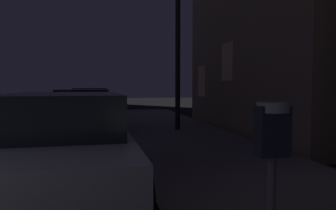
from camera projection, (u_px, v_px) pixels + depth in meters
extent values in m
cube|color=#232838|center=(272.00, 131.00, 1.90)|extent=(0.19, 0.11, 0.30)
cylinder|color=#999EA5|center=(273.00, 107.00, 1.89)|extent=(0.19, 0.19, 0.06)
cube|color=black|center=(264.00, 124.00, 1.89)|extent=(0.01, 0.08, 0.11)
cube|color=#B7B7BF|center=(65.00, 154.00, 4.60)|extent=(1.86, 4.46, 0.64)
cube|color=#1E2328|center=(64.00, 113.00, 4.58)|extent=(1.61, 2.40, 0.56)
cylinder|color=black|center=(19.00, 154.00, 5.75)|extent=(0.23, 0.66, 0.66)
cylinder|color=black|center=(120.00, 149.00, 6.15)|extent=(0.23, 0.66, 0.66)
cylinder|color=black|center=(140.00, 198.00, 3.48)|extent=(0.23, 0.66, 0.66)
cube|color=#19592D|center=(85.00, 116.00, 10.45)|extent=(1.90, 4.56, 0.64)
cube|color=#1E2328|center=(84.00, 98.00, 10.25)|extent=(1.61, 2.21, 0.56)
cylinder|color=black|center=(63.00, 119.00, 11.69)|extent=(0.24, 0.67, 0.66)
cylinder|color=black|center=(113.00, 118.00, 11.99)|extent=(0.24, 0.67, 0.66)
cylinder|color=black|center=(48.00, 129.00, 8.94)|extent=(0.24, 0.67, 0.66)
cylinder|color=black|center=(113.00, 128.00, 9.24)|extent=(0.24, 0.67, 0.66)
cube|color=silver|center=(91.00, 105.00, 16.49)|extent=(2.05, 4.57, 0.64)
cube|color=#1E2328|center=(91.00, 93.00, 16.54)|extent=(1.72, 2.17, 0.56)
cylinder|color=black|center=(76.00, 108.00, 17.73)|extent=(0.25, 0.67, 0.66)
cylinder|color=black|center=(110.00, 108.00, 18.02)|extent=(0.25, 0.67, 0.66)
cylinder|color=black|center=(68.00, 112.00, 14.99)|extent=(0.25, 0.67, 0.66)
cylinder|color=black|center=(109.00, 111.00, 15.28)|extent=(0.25, 0.67, 0.66)
cylinder|color=black|center=(178.00, 40.00, 10.12)|extent=(0.16, 0.16, 5.67)
cube|color=#F2D17F|center=(228.00, 62.00, 10.23)|extent=(0.06, 0.90, 1.20)
cube|color=#F2D17F|center=(202.00, 81.00, 12.85)|extent=(0.06, 0.90, 1.20)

